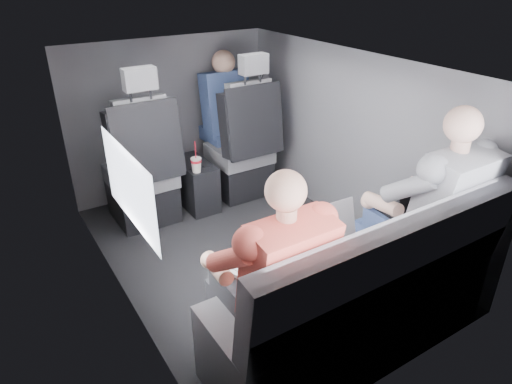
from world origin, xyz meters
TOP-DOWN VIEW (x-y plane):
  - floor at (0.00, 0.00)m, footprint 2.60×2.60m
  - ceiling at (0.00, 0.00)m, footprint 2.60×2.60m
  - panel_left at (-0.90, 0.00)m, footprint 0.02×2.60m
  - panel_right at (0.90, 0.00)m, footprint 0.02×2.60m
  - panel_front at (0.00, 1.30)m, footprint 1.80×0.02m
  - panel_back at (0.00, -1.30)m, footprint 1.80×0.02m
  - side_window at (-0.88, -0.30)m, footprint 0.02×0.75m
  - seatbelt at (0.45, 0.67)m, footprint 0.35×0.11m
  - front_seat_left at (-0.45, 0.84)m, footprint 0.52×0.58m
  - front_seat_right at (0.45, 0.84)m, footprint 0.52×0.58m
  - center_console at (0.00, 0.88)m, footprint 0.24×0.48m
  - rear_bench at (0.00, -1.06)m, footprint 1.60×0.57m
  - soda_cup at (-0.06, 0.69)m, footprint 0.09×0.09m
  - laptop_white at (-0.44, -0.83)m, footprint 0.40×0.43m
  - laptop_silver at (-0.05, -0.77)m, footprint 0.33×0.30m
  - laptop_black at (0.57, -0.83)m, footprint 0.31×0.29m
  - passenger_rear_left at (-0.49, -0.97)m, footprint 0.48×0.60m
  - passenger_rear_right at (0.58, -0.97)m, footprint 0.53×0.65m
  - passenger_front_right at (0.43, 1.10)m, footprint 0.40×0.40m

SIDE VIEW (x-z plane):
  - floor at x=0.00m, z-range 0.00..0.00m
  - center_console at x=0.00m, z-range 0.00..0.41m
  - rear_bench at x=0.00m, z-range -0.15..0.77m
  - front_seat_left at x=-0.45m, z-range -0.23..1.03m
  - front_seat_right at x=0.45m, z-range -0.23..1.03m
  - soda_cup at x=-0.06m, z-range 0.34..0.59m
  - passenger_rear_left at x=-0.49m, z-range 0.02..1.21m
  - laptop_black at x=0.57m, z-range 0.52..0.73m
  - laptop_silver at x=-0.05m, z-range 0.52..0.75m
  - laptop_white at x=-0.44m, z-range 0.51..0.76m
  - passenger_rear_right at x=0.58m, z-range 0.01..1.28m
  - panel_left at x=-0.90m, z-range 0.00..1.35m
  - panel_right at x=0.90m, z-range 0.00..1.35m
  - panel_front at x=0.00m, z-range 0.00..1.35m
  - panel_back at x=0.00m, z-range 0.00..1.35m
  - passenger_front_right at x=0.43m, z-range 0.35..1.15m
  - seatbelt at x=0.45m, z-range 0.50..1.10m
  - side_window at x=-0.88m, z-range 0.69..1.11m
  - ceiling at x=0.00m, z-range 1.35..1.35m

